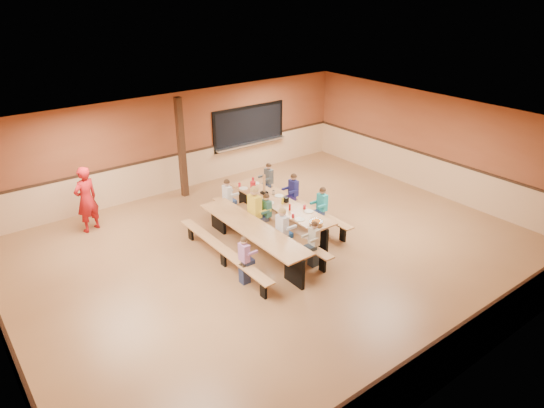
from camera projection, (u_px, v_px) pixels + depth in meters
ground at (279, 252)px, 11.74m from camera, size 12.00×12.00×0.00m
room_envelope at (279, 226)px, 11.44m from camera, size 12.04×10.04×3.02m
kitchen_pass_through at (249, 128)px, 16.11m from camera, size 2.78×0.28×1.38m
structural_post at (182, 148)px, 14.17m from camera, size 0.18×0.18×3.00m
cafeteria_table_main at (279, 209)px, 12.67m from camera, size 1.91×3.70×0.74m
cafeteria_table_second at (253, 235)px, 11.40m from camera, size 1.91×3.70×0.74m
seated_child_white_left at (282, 232)px, 11.33m from camera, size 0.38×0.31×1.23m
seated_adult_yellow at (255, 213)px, 12.09m from camera, size 0.46×0.37×1.39m
seated_child_grey_left at (228, 200)px, 13.06m from camera, size 0.35×0.28×1.16m
seated_child_teal_right at (322, 209)px, 12.55m from camera, size 0.35×0.29×1.18m
seated_child_navy_right at (293, 194)px, 13.39m from camera, size 0.36×0.29×1.19m
seated_child_char_right at (269, 182)px, 14.21m from camera, size 0.34×0.28×1.16m
seated_child_purple_sec at (244, 261)px, 10.31m from camera, size 0.32×0.26×1.11m
seated_child_green_sec at (266, 215)px, 12.24m from camera, size 0.34×0.28×1.16m
seated_child_tan_sec at (314, 244)px, 10.95m from camera, size 0.32×0.26×1.11m
standing_woman at (86, 199)px, 12.39m from camera, size 0.74×0.61×1.76m
punch_pitcher at (253, 185)px, 13.30m from camera, size 0.16×0.16×0.22m
chip_bowl at (316, 223)px, 11.33m from camera, size 0.32×0.32×0.15m
napkin_dispenser at (286, 200)px, 12.55m from camera, size 0.10×0.14×0.13m
condiment_mustard at (282, 201)px, 12.44m from camera, size 0.06×0.06×0.17m
condiment_ketchup at (290, 207)px, 12.10m from camera, size 0.06×0.06×0.17m
table_paddle at (264, 189)px, 13.01m from camera, size 0.16×0.16×0.56m
place_settings at (279, 200)px, 12.55m from camera, size 0.65×3.30×0.11m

